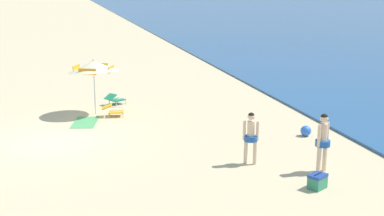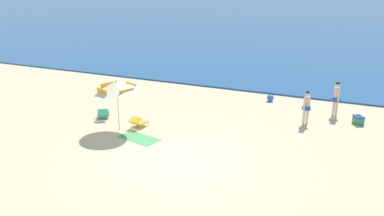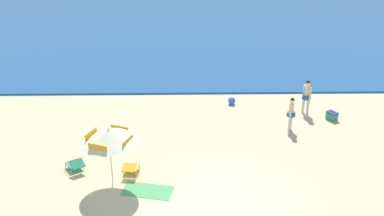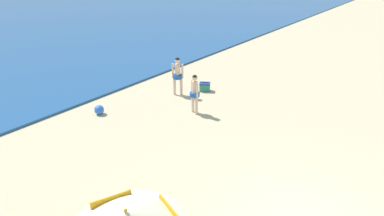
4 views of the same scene
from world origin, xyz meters
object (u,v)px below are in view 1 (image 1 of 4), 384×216
Objects in this scene: cooler_box at (317,181)px; person_standing_beside at (323,139)px; person_standing_near_shore at (251,134)px; lounge_chair_under_umbrella at (115,99)px; lounge_chair_beside_umbrella at (113,110)px; beach_towel at (85,122)px; beach_umbrella_striped_main at (93,66)px; beach_ball at (306,131)px.

person_standing_beside is at bearing 148.33° from cooler_box.
person_standing_near_shore reaches higher than cooler_box.
lounge_chair_under_umbrella is 0.64× the size of person_standing_near_shore.
lounge_chair_under_umbrella is at bearing -153.92° from person_standing_beside.
person_standing_beside is 2.87× the size of cooler_box.
person_standing_beside is (8.00, 5.27, 0.73)m from lounge_chair_beside_umbrella.
beach_towel is (-7.28, -6.43, -1.00)m from person_standing_beside.
lounge_chair_beside_umbrella is 0.52× the size of beach_towel.
beach_umbrella_striped_main is at bearing -151.60° from cooler_box.
person_standing_beside reaches higher than person_standing_near_shore.
lounge_chair_beside_umbrella reaches higher than beach_ball.
lounge_chair_beside_umbrella is 9.61m from person_standing_beside.
beach_ball is (-3.49, 1.20, -0.81)m from person_standing_beside.
beach_umbrella_striped_main is 10.50m from person_standing_beside.
lounge_chair_beside_umbrella is at bearing 121.77° from beach_towel.
beach_umbrella_striped_main is 7.21× the size of beach_ball.
person_standing_beside is 9.77m from beach_towel.
lounge_chair_beside_umbrella is 1.54× the size of cooler_box.
beach_umbrella_striped_main reaches higher than lounge_chair_beside_umbrella.
person_standing_near_shore is at bearing 19.55° from lounge_chair_under_umbrella.
lounge_chair_under_umbrella reaches higher than lounge_chair_beside_umbrella.
cooler_box is 10.18m from beach_towel.
person_standing_near_shore is (7.46, 4.18, -1.09)m from beach_umbrella_striped_main.
beach_umbrella_striped_main is 2.95× the size of lounge_chair_beside_umbrella.
cooler_box reaches higher than beach_towel.
beach_umbrella_striped_main reaches higher than lounge_chair_under_umbrella.
person_standing_near_shore is at bearing 37.15° from beach_towel.
beach_towel is (-6.15, -4.66, -0.92)m from person_standing_near_shore.
lounge_chair_beside_umbrella is at bearing -7.63° from lounge_chair_under_umbrella.
beach_umbrella_striped_main is 2.70× the size of lounge_chair_under_umbrella.
beach_ball is 0.21× the size of beach_towel.
lounge_chair_beside_umbrella is 10.21m from cooler_box.
lounge_chair_under_umbrella is 0.59× the size of person_standing_beside.
beach_ball is (-4.62, 1.89, -0.01)m from cooler_box.
beach_towel is (-3.79, -7.62, -0.19)m from beach_ball.
beach_umbrella_striped_main is 2.55m from lounge_chair_under_umbrella.
lounge_chair_under_umbrella is 11.35m from person_standing_beside.
lounge_chair_under_umbrella is at bearing 153.31° from beach_towel.
beach_ball is (-2.36, 2.96, -0.74)m from person_standing_near_shore.
person_standing_near_shore reaches higher than beach_ball.
cooler_box is at bearing 28.40° from beach_umbrella_striped_main.
lounge_chair_under_umbrella is 1.69× the size of cooler_box.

